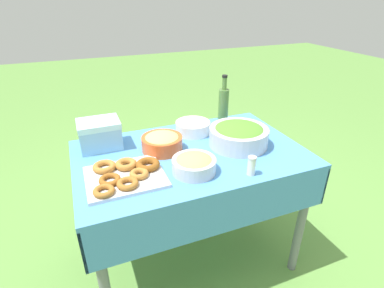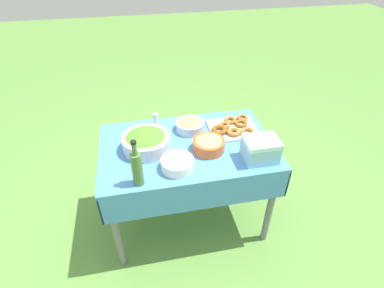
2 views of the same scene
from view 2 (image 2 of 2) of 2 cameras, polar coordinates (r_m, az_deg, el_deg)
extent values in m
plane|color=#609342|center=(2.67, -0.75, -13.65)|extent=(14.00, 14.00, 0.00)
cube|color=#4C8CD1|center=(2.14, -0.92, -0.48)|extent=(1.23, 0.78, 0.02)
cube|color=#4C8CD1|center=(1.94, 1.27, -10.19)|extent=(1.23, 0.01, 0.22)
cube|color=#4C8CD1|center=(2.52, -2.52, 2.56)|extent=(1.23, 0.01, 0.22)
cube|color=#4C8CD1|center=(2.21, -16.64, -4.86)|extent=(0.01, 0.78, 0.22)
cube|color=#4C8CD1|center=(2.38, 13.72, -1.03)|extent=(0.01, 0.78, 0.22)
cylinder|color=slate|center=(2.17, -14.23, -15.81)|extent=(0.05, 0.05, 0.76)
cylinder|color=slate|center=(2.32, 14.68, -11.41)|extent=(0.05, 0.05, 0.76)
cylinder|color=slate|center=(2.63, -14.22, -4.35)|extent=(0.05, 0.05, 0.76)
cylinder|color=slate|center=(2.76, 9.29, -1.40)|extent=(0.05, 0.05, 0.76)
cylinder|color=silver|center=(2.09, -8.71, 0.27)|extent=(0.33, 0.33, 0.10)
ellipsoid|color=#51892D|center=(2.07, -8.81, 1.11)|extent=(0.29, 0.29, 0.07)
cylinder|color=#E05B28|center=(2.07, 3.19, -0.22)|extent=(0.22, 0.22, 0.08)
ellipsoid|color=tan|center=(2.05, 3.22, 0.37)|extent=(0.20, 0.20, 0.07)
cube|color=silver|center=(2.31, 7.81, 2.89)|extent=(0.36, 0.31, 0.02)
torus|color=#B27533|center=(2.30, 6.19, 3.60)|extent=(0.12, 0.12, 0.03)
torus|color=#B27533|center=(2.23, 7.95, 2.31)|extent=(0.11, 0.11, 0.03)
torus|color=#93561E|center=(2.34, 9.34, 3.88)|extent=(0.14, 0.14, 0.03)
torus|color=#B27533|center=(2.25, 10.55, 2.28)|extent=(0.13, 0.13, 0.03)
torus|color=brown|center=(2.24, 5.23, 2.66)|extent=(0.16, 0.16, 0.03)
torus|color=#A36628|center=(2.41, 9.56, 4.94)|extent=(0.13, 0.13, 0.02)
torus|color=#A36628|center=(2.37, 7.31, 4.52)|extent=(0.11, 0.11, 0.03)
cylinder|color=white|center=(1.94, -2.75, -4.47)|extent=(0.21, 0.21, 0.01)
cylinder|color=white|center=(1.93, -2.76, -4.20)|extent=(0.21, 0.21, 0.01)
cylinder|color=white|center=(1.92, -2.77, -3.93)|extent=(0.21, 0.21, 0.01)
cylinder|color=white|center=(1.91, -2.78, -3.66)|extent=(0.21, 0.21, 0.01)
cylinder|color=white|center=(1.91, -2.79, -3.39)|extent=(0.21, 0.21, 0.01)
cylinder|color=white|center=(1.90, -2.80, -3.11)|extent=(0.21, 0.21, 0.01)
cylinder|color=#4C7238|center=(1.79, -10.39, -4.75)|extent=(0.07, 0.07, 0.22)
cylinder|color=#4C7238|center=(1.70, -10.94, -0.95)|extent=(0.03, 0.03, 0.08)
cylinder|color=black|center=(1.67, -11.12, 0.31)|extent=(0.03, 0.03, 0.02)
cylinder|color=silver|center=(2.27, -0.39, 3.46)|extent=(0.21, 0.21, 0.07)
ellipsoid|color=tan|center=(2.26, -0.40, 3.93)|extent=(0.19, 0.19, 0.06)
cube|color=#8CC6E5|center=(2.02, 12.84, -1.38)|extent=(0.22, 0.18, 0.13)
cube|color=#BAF4FF|center=(1.97, 13.15, 0.43)|extent=(0.22, 0.18, 0.03)
cylinder|color=white|center=(2.35, -6.88, 4.58)|extent=(0.04, 0.04, 0.08)
cylinder|color=silver|center=(2.32, -6.96, 5.58)|extent=(0.04, 0.04, 0.01)
camera|label=1|loc=(3.16, 4.48, 27.75)|focal=28.00mm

